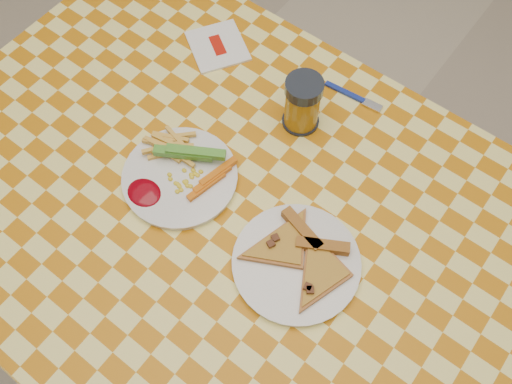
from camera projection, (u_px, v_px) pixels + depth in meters
ground at (243, 323)px, 1.71m from camera, size 8.00×8.00×0.00m
table at (235, 229)px, 1.10m from camera, size 1.28×0.88×0.76m
plate_left at (180, 178)px, 1.07m from camera, size 0.24×0.24×0.01m
plate_right at (296, 264)px, 0.99m from camera, size 0.27×0.27×0.01m
fries_veggies at (182, 165)px, 1.06m from camera, size 0.20×0.19×0.04m
pizza_slices at (302, 256)px, 0.98m from camera, size 0.25×0.21×0.02m
drink_glass at (302, 104)px, 1.08m from camera, size 0.07×0.07×0.12m
napkin at (218, 46)px, 1.22m from camera, size 0.16×0.16×0.01m
fork at (354, 96)px, 1.16m from camera, size 0.13×0.03×0.01m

